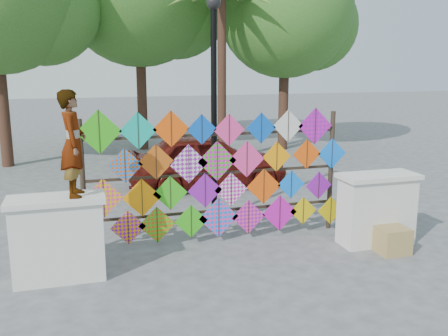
{
  "coord_description": "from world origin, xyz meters",
  "views": [
    {
      "loc": [
        -2.32,
        -7.62,
        3.21
      ],
      "look_at": [
        0.1,
        0.6,
        1.38
      ],
      "focal_mm": 40.0,
      "sensor_mm": 36.0,
      "label": 1
    }
  ],
  "objects_px": {
    "kite_rack": "(218,175)",
    "lamppost": "(214,88)",
    "vendor_woman": "(73,144)",
    "sedan": "(207,161)"
  },
  "relations": [
    {
      "from": "kite_rack",
      "to": "sedan",
      "type": "distance_m",
      "value": 4.07
    },
    {
      "from": "kite_rack",
      "to": "sedan",
      "type": "relative_size",
      "value": 1.2
    },
    {
      "from": "kite_rack",
      "to": "sedan",
      "type": "bearing_deg",
      "value": 78.51
    },
    {
      "from": "kite_rack",
      "to": "lamppost",
      "type": "bearing_deg",
      "value": 77.93
    },
    {
      "from": "vendor_woman",
      "to": "lamppost",
      "type": "bearing_deg",
      "value": -45.91
    },
    {
      "from": "kite_rack",
      "to": "lamppost",
      "type": "height_order",
      "value": "lamppost"
    },
    {
      "from": "vendor_woman",
      "to": "lamppost",
      "type": "distance_m",
      "value": 3.55
    },
    {
      "from": "vendor_woman",
      "to": "sedan",
      "type": "xyz_separation_m",
      "value": [
        3.24,
        4.88,
        -1.36
      ]
    },
    {
      "from": "kite_rack",
      "to": "lamppost",
      "type": "distance_m",
      "value": 1.96
    },
    {
      "from": "vendor_woman",
      "to": "sedan",
      "type": "height_order",
      "value": "vendor_woman"
    }
  ]
}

